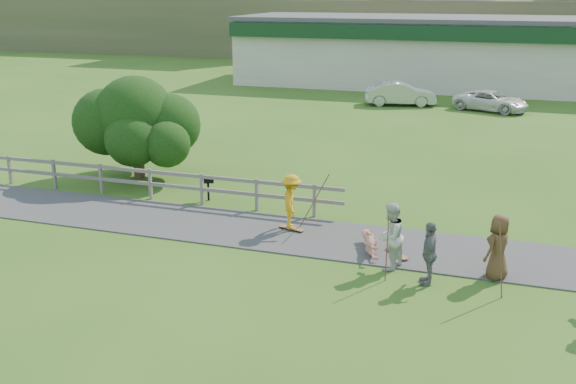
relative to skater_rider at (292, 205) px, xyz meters
The scene contains 19 objects.
ground 2.63m from the skater_rider, 132.72° to the right, with size 260.00×260.00×0.00m, color #315919.
path 1.91m from the skater_rider, 169.00° to the right, with size 34.00×3.00×0.04m, color #353538.
fence 6.48m from the skater_rider, 166.86° to the left, with size 15.05×0.10×1.10m.
strip_mall 33.24m from the skater_rider, 86.01° to the left, with size 32.50×10.75×5.10m.
skater_rider is the anchor object (origin of this frame).
skater_fallen 2.83m from the skater_rider, 19.02° to the right, with size 1.59×0.38×0.58m, color tan.
spectator_a 3.78m from the skater_rider, 29.06° to the right, with size 0.89×0.69×1.83m, color silver.
spectator_b 5.00m from the skater_rider, 29.10° to the right, with size 0.97×0.40×1.65m, color slate.
spectator_c 6.21m from the skater_rider, 15.00° to the right, with size 0.84×0.55×1.72m, color #523721.
car_silver 23.27m from the skater_rider, 90.46° to the left, with size 1.54×4.42×1.46m, color #ADB1B5.
car_white 23.62m from the skater_rider, 76.95° to the left, with size 2.02×4.37×1.22m, color silver.
tree 8.45m from the skater_rider, 153.21° to the left, with size 4.92×4.92×3.25m, color black, non-canonical shape.
bbq 4.18m from the skater_rider, 152.17° to the left, with size 0.40×0.31×0.87m, color black, non-canonical shape.
longboard_rider 0.80m from the skater_rider, ahead, with size 0.84×0.21×0.09m, color brown, non-canonical shape.
longboard_fallen 3.66m from the skater_rider, 16.35° to the right, with size 0.82×0.20×0.09m, color brown, non-canonical shape.
helmet 3.34m from the skater_rider, ahead, with size 0.30×0.30×0.30m, color #B42713.
pole_rider 0.74m from the skater_rider, 33.69° to the left, with size 0.03×0.03×2.01m, color brown.
pole_spec_left 4.25m from the skater_rider, 38.09° to the right, with size 0.03×0.03×1.78m, color brown.
pole_spec_right 6.64m from the skater_rider, 24.00° to the right, with size 0.03×0.03×1.93m, color brown.
Camera 1 is at (7.27, -15.70, 7.10)m, focal length 40.00 mm.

